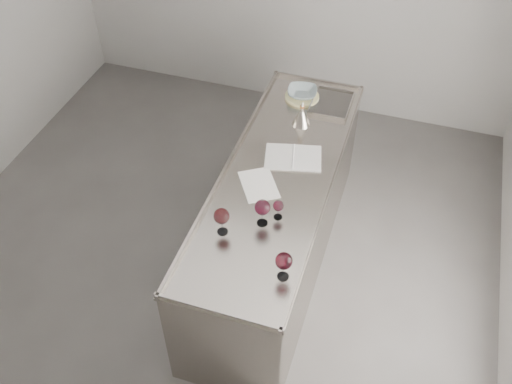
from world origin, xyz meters
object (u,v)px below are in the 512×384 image
(wine_funnel, at_px, (302,117))
(wine_glass_left, at_px, (222,217))
(ceramic_bowl, at_px, (302,93))
(wine_glass_middle, at_px, (262,208))
(wine_glass_right, at_px, (284,262))
(counter, at_px, (276,220))
(wine_glass_small, at_px, (278,206))
(notebook, at_px, (293,157))

(wine_funnel, bearing_deg, wine_glass_left, -99.11)
(wine_glass_left, bearing_deg, wine_funnel, 80.89)
(wine_glass_left, relative_size, ceramic_bowl, 0.83)
(wine_glass_left, distance_m, wine_glass_middle, 0.26)
(wine_glass_right, bearing_deg, ceramic_bowl, 101.10)
(counter, xyz_separation_m, wine_funnel, (0.01, 0.60, 0.53))
(counter, relative_size, wine_glass_right, 12.13)
(wine_glass_right, distance_m, wine_glass_small, 0.48)
(notebook, bearing_deg, counter, -118.21)
(wine_glass_right, relative_size, ceramic_bowl, 0.84)
(wine_glass_small, bearing_deg, notebook, 95.65)
(wine_glass_right, bearing_deg, wine_glass_middle, 123.59)
(wine_glass_left, xyz_separation_m, wine_glass_right, (0.46, -0.22, 0.00))
(wine_glass_right, relative_size, wine_funnel, 0.94)
(counter, height_order, wine_glass_small, wine_glass_small)
(wine_glass_right, bearing_deg, notebook, 102.03)
(wine_glass_left, bearing_deg, notebook, 73.62)
(wine_funnel, bearing_deg, wine_glass_small, -84.04)
(counter, height_order, wine_glass_right, wine_glass_right)
(counter, bearing_deg, wine_glass_right, -71.76)
(wine_funnel, bearing_deg, wine_glass_middle, -88.85)
(notebook, relative_size, wine_funnel, 2.14)
(wine_glass_middle, relative_size, notebook, 0.43)
(wine_glass_left, distance_m, ceramic_bowl, 1.56)
(counter, distance_m, notebook, 0.52)
(wine_glass_middle, relative_size, wine_glass_small, 1.38)
(counter, relative_size, wine_funnel, 11.40)
(wine_glass_left, relative_size, wine_glass_middle, 1.00)
(wine_glass_small, bearing_deg, wine_funnel, 95.96)
(ceramic_bowl, distance_m, wine_funnel, 0.35)
(counter, xyz_separation_m, notebook, (0.05, 0.20, 0.47))
(wine_glass_left, xyz_separation_m, notebook, (0.24, 0.82, -0.13))
(wine_glass_left, distance_m, wine_glass_right, 0.51)
(wine_glass_right, bearing_deg, wine_funnel, 100.48)
(wine_glass_left, relative_size, notebook, 0.43)
(counter, xyz_separation_m, wine_glass_right, (0.27, -0.83, 0.61))
(wine_glass_left, bearing_deg, wine_glass_middle, 34.41)
(notebook, bearing_deg, wine_glass_small, -97.36)
(counter, distance_m, wine_glass_right, 1.07)
(ceramic_bowl, bearing_deg, counter, -85.59)
(notebook, xyz_separation_m, wine_funnel, (-0.04, 0.40, 0.06))
(counter, distance_m, wine_glass_middle, 0.77)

